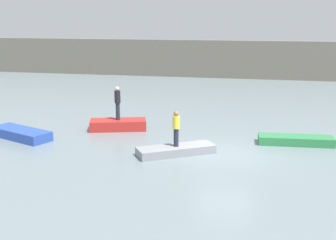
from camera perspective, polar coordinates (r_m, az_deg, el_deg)
ground_plane at (r=19.99m, az=7.45°, el=-4.42°), size 120.00×120.00×0.00m
embankment_wall at (r=44.64m, az=10.44°, el=7.67°), size 80.00×1.20×3.70m
rowboat_blue at (r=23.54m, az=-18.46°, el=-1.68°), size 3.69×2.45×0.48m
rowboat_red at (r=24.17m, az=-6.44°, el=-0.60°), size 3.23×2.05×0.55m
rowboat_grey at (r=19.80m, az=1.04°, el=-3.91°), size 3.52×2.78×0.37m
rowboat_green at (r=22.16m, az=16.13°, el=-2.52°), size 3.59×1.25×0.41m
person_dark_shirt at (r=23.89m, az=-6.52°, el=2.41°), size 0.32×0.32×1.82m
person_yellow_shirt at (r=19.51m, az=1.06°, el=-0.89°), size 0.32×0.32×1.61m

